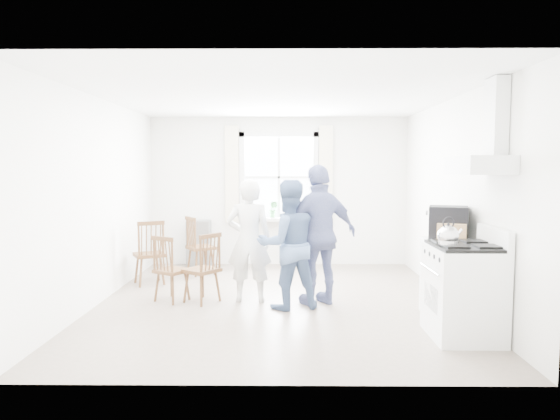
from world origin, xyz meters
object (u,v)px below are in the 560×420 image
at_px(person_left, 249,241).
at_px(windsor_chair_c, 207,260).
at_px(gas_stove, 464,290).
at_px(person_right, 320,235).
at_px(windsor_chair_b, 166,262).
at_px(windsor_chair_a, 150,246).
at_px(stereo_stack, 448,223).
at_px(person_mid, 288,244).
at_px(low_cabinet, 448,278).

bearing_deg(person_left, windsor_chair_c, 11.87).
bearing_deg(gas_stove, person_right, 138.14).
relative_size(gas_stove, windsor_chair_b, 1.30).
distance_m(windsor_chair_a, windsor_chair_b, 1.03).
bearing_deg(person_left, gas_stove, 150.41).
bearing_deg(windsor_chair_c, person_left, 10.62).
bearing_deg(stereo_stack, person_mid, 170.90).
bearing_deg(gas_stove, stereo_stack, 84.53).
distance_m(stereo_stack, windsor_chair_c, 2.95).
xyz_separation_m(stereo_stack, person_right, (-1.44, 0.47, -0.21)).
bearing_deg(windsor_chair_c, gas_stove, -24.18).
xyz_separation_m(windsor_chair_b, person_left, (1.05, 0.06, 0.26)).
distance_m(stereo_stack, person_right, 1.53).
height_order(windsor_chair_a, person_mid, person_mid).
bearing_deg(windsor_chair_c, low_cabinet, -10.93).
bearing_deg(person_mid, stereo_stack, 154.59).
xyz_separation_m(windsor_chair_b, person_mid, (1.54, -0.24, 0.26)).
bearing_deg(windsor_chair_b, person_mid, -8.70).
relative_size(low_cabinet, windsor_chair_a, 0.94).
height_order(windsor_chair_b, windsor_chair_c, windsor_chair_c).
bearing_deg(low_cabinet, windsor_chair_b, 170.17).
distance_m(windsor_chair_a, person_mid, 2.32).
xyz_separation_m(stereo_stack, person_left, (-2.33, 0.60, -0.30)).
relative_size(windsor_chair_a, person_right, 0.55).
bearing_deg(stereo_stack, windsor_chair_c, 170.14).
xyz_separation_m(windsor_chair_a, person_left, (1.50, -0.86, 0.20)).
bearing_deg(person_left, windsor_chair_b, 4.78).
xyz_separation_m(gas_stove, person_mid, (-1.77, 1.05, 0.30)).
bearing_deg(low_cabinet, person_mid, 169.23).
height_order(windsor_chair_c, person_right, person_right).
relative_size(person_left, person_right, 0.90).
relative_size(gas_stove, windsor_chair_c, 1.24).
distance_m(low_cabinet, person_left, 2.44).
bearing_deg(person_left, windsor_chair_a, -28.51).
xyz_separation_m(person_left, person_right, (0.89, -0.12, 0.09)).
bearing_deg(stereo_stack, person_left, 165.68).
xyz_separation_m(low_cabinet, windsor_chair_b, (-3.38, 0.59, 0.08)).
xyz_separation_m(gas_stove, person_right, (-1.37, 1.23, 0.39)).
distance_m(windsor_chair_b, person_mid, 1.58).
xyz_separation_m(low_cabinet, person_right, (-1.44, 0.53, 0.43)).
bearing_deg(stereo_stack, windsor_chair_b, 171.08).
xyz_separation_m(gas_stove, stereo_stack, (0.07, 0.76, 0.60)).
xyz_separation_m(windsor_chair_a, person_mid, (2.00, -1.16, 0.20)).
bearing_deg(windsor_chair_b, gas_stove, -21.22).
distance_m(windsor_chair_b, windsor_chair_c, 0.52).
relative_size(windsor_chair_a, windsor_chair_b, 1.11).
height_order(windsor_chair_a, person_left, person_left).
xyz_separation_m(gas_stove, person_left, (-2.26, 1.35, 0.30)).
relative_size(stereo_stack, person_left, 0.33).
height_order(windsor_chair_b, person_mid, person_mid).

